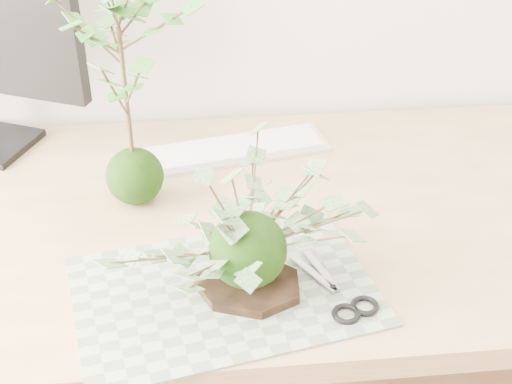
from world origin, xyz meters
TOP-DOWN VIEW (x-y plane):
  - desk at (-0.07, 1.23)m, footprint 1.60×0.70m
  - cutting_mat at (-0.06, 1.03)m, footprint 0.48×0.37m
  - stone_dish at (-0.02, 1.03)m, footprint 0.21×0.21m
  - ivy_kokedama at (-0.02, 1.03)m, footprint 0.41×0.41m
  - maple_kokedama at (-0.19, 1.29)m, footprint 0.28×0.28m
  - keyboard at (-0.02, 1.43)m, footprint 0.39×0.18m
  - scissors at (0.10, 0.98)m, footprint 0.09×0.17m

SIDE VIEW (x-z plane):
  - desk at x=-0.07m, z-range 0.28..1.02m
  - cutting_mat at x=-0.06m, z-range 0.74..0.74m
  - keyboard at x=-0.02m, z-range 0.74..0.75m
  - scissors at x=0.10m, z-range 0.74..0.75m
  - stone_dish at x=-0.02m, z-range 0.74..0.76m
  - ivy_kokedama at x=-0.02m, z-range 0.76..0.98m
  - maple_kokedama at x=-0.19m, z-range 0.82..1.23m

